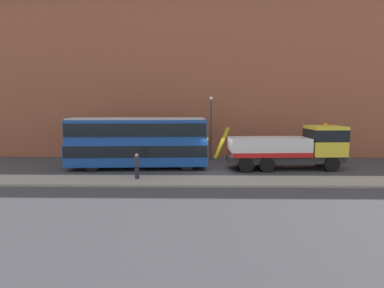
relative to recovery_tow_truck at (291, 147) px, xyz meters
The scene contains 7 objects.
ground_plane 6.07m from the recovery_tow_truck, behind, with size 120.00×120.00×0.00m, color #38383D.
near_kerb 7.53m from the recovery_tow_truck, 142.25° to the right, with size 60.00×2.80×0.15m, color gray.
building_facade 10.68m from the recovery_tow_truck, 132.36° to the left, with size 60.00×1.50×16.00m.
recovery_tow_truck is the anchor object (origin of this frame).
double_decker_bus 12.14m from the recovery_tow_truck, behind, with size 11.15×3.21×4.06m.
pedestrian_onlooker 12.19m from the recovery_tow_truck, 159.95° to the right, with size 0.45×0.48×1.71m.
street_lamp 7.63m from the recovery_tow_truck, 145.81° to the left, with size 0.36×0.36×5.83m.
Camera 1 is at (-1.55, -25.17, 5.10)m, focal length 30.33 mm.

